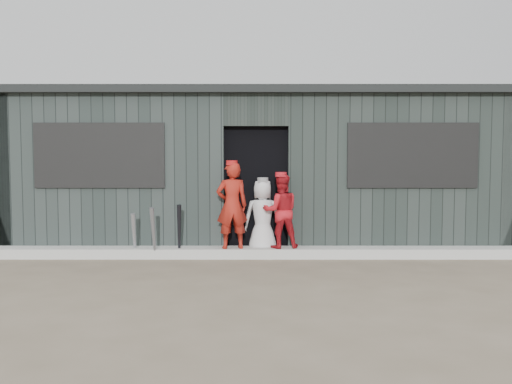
{
  "coord_description": "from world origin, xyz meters",
  "views": [
    {
      "loc": [
        0.01,
        -6.76,
        1.6
      ],
      "look_at": [
        0.0,
        1.8,
        1.0
      ],
      "focal_mm": 40.0,
      "sensor_mm": 36.0,
      "label": 1
    }
  ],
  "objects_px": {
    "player_red_right": "(281,211)",
    "bat_left": "(134,235)",
    "dugout": "(256,170)",
    "bat_right": "(179,231)",
    "player_red_left": "(232,205)",
    "player_grey_back": "(263,217)",
    "bat_mid": "(154,234)"
  },
  "relations": [
    {
      "from": "bat_left",
      "to": "player_red_right",
      "type": "xyz_separation_m",
      "value": [
        2.21,
        0.09,
        0.36
      ]
    },
    {
      "from": "bat_right",
      "to": "player_red_left",
      "type": "distance_m",
      "value": 0.88
    },
    {
      "from": "player_red_left",
      "to": "dugout",
      "type": "distance_m",
      "value": 1.86
    },
    {
      "from": "bat_right",
      "to": "player_grey_back",
      "type": "relative_size",
      "value": 0.7
    },
    {
      "from": "player_grey_back",
      "to": "dugout",
      "type": "bearing_deg",
      "value": -80.77
    },
    {
      "from": "bat_left",
      "to": "player_red_right",
      "type": "height_order",
      "value": "player_red_right"
    },
    {
      "from": "bat_right",
      "to": "player_red_right",
      "type": "xyz_separation_m",
      "value": [
        1.53,
        0.09,
        0.3
      ]
    },
    {
      "from": "bat_right",
      "to": "player_red_left",
      "type": "height_order",
      "value": "player_red_left"
    },
    {
      "from": "player_red_left",
      "to": "player_red_right",
      "type": "bearing_deg",
      "value": 172.5
    },
    {
      "from": "bat_left",
      "to": "player_red_left",
      "type": "xyz_separation_m",
      "value": [
        1.47,
        0.02,
        0.45
      ]
    },
    {
      "from": "bat_mid",
      "to": "player_red_left",
      "type": "bearing_deg",
      "value": 8.32
    },
    {
      "from": "bat_left",
      "to": "player_grey_back",
      "type": "xyz_separation_m",
      "value": [
        1.93,
        0.28,
        0.24
      ]
    },
    {
      "from": "player_grey_back",
      "to": "player_red_right",
      "type": "bearing_deg",
      "value": 149.94
    },
    {
      "from": "bat_right",
      "to": "dugout",
      "type": "bearing_deg",
      "value": 57.1
    },
    {
      "from": "player_red_left",
      "to": "dugout",
      "type": "relative_size",
      "value": 0.16
    },
    {
      "from": "player_red_right",
      "to": "dugout",
      "type": "bearing_deg",
      "value": -83.6
    },
    {
      "from": "player_red_right",
      "to": "bat_left",
      "type": "bearing_deg",
      "value": -3.86
    },
    {
      "from": "bat_right",
      "to": "dugout",
      "type": "height_order",
      "value": "dugout"
    },
    {
      "from": "player_red_left",
      "to": "dugout",
      "type": "height_order",
      "value": "dugout"
    },
    {
      "from": "bat_left",
      "to": "player_red_right",
      "type": "relative_size",
      "value": 0.63
    },
    {
      "from": "bat_mid",
      "to": "player_red_left",
      "type": "height_order",
      "value": "player_red_left"
    },
    {
      "from": "bat_left",
      "to": "dugout",
      "type": "distance_m",
      "value": 2.72
    },
    {
      "from": "player_red_left",
      "to": "player_red_right",
      "type": "distance_m",
      "value": 0.74
    },
    {
      "from": "bat_left",
      "to": "bat_right",
      "type": "bearing_deg",
      "value": -0.31
    },
    {
      "from": "player_red_right",
      "to": "dugout",
      "type": "height_order",
      "value": "dugout"
    },
    {
      "from": "player_red_left",
      "to": "player_red_right",
      "type": "relative_size",
      "value": 1.16
    },
    {
      "from": "bat_right",
      "to": "bat_left",
      "type": "bearing_deg",
      "value": 179.69
    },
    {
      "from": "bat_mid",
      "to": "player_red_left",
      "type": "distance_m",
      "value": 1.23
    },
    {
      "from": "bat_left",
      "to": "bat_right",
      "type": "relative_size",
      "value": 0.86
    },
    {
      "from": "player_red_left",
      "to": "bat_mid",
      "type": "bearing_deg",
      "value": -4.01
    },
    {
      "from": "player_grey_back",
      "to": "dugout",
      "type": "distance_m",
      "value": 1.66
    },
    {
      "from": "bat_left",
      "to": "dugout",
      "type": "bearing_deg",
      "value": 44.18
    }
  ]
}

